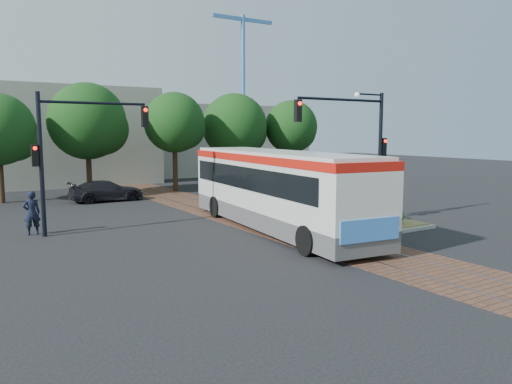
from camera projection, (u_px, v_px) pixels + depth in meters
ground at (284, 229)px, 22.60m from camera, size 120.00×120.00×0.00m
trackbed at (240, 216)px, 25.96m from camera, size 3.60×40.00×0.02m
tree_row at (168, 125)px, 36.46m from camera, size 26.40×5.60×7.67m
warehouses at (100, 138)px, 46.04m from camera, size 40.00×13.00×8.00m
crane at (243, 77)px, 59.38m from camera, size 8.00×0.50×18.00m
city_bus at (276, 186)px, 22.25m from camera, size 4.21×13.35×3.51m
traffic_island at (376, 215)px, 24.35m from camera, size 2.20×5.20×1.13m
signal_pole_main at (362, 136)px, 23.46m from camera, size 5.49×0.46×6.00m
signal_pole_left at (69, 144)px, 21.08m from camera, size 4.99×0.34×6.00m
officer at (32, 213)px, 21.16m from camera, size 0.70×0.47×1.89m
parked_car at (106, 191)px, 31.45m from camera, size 4.57×1.89×1.32m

